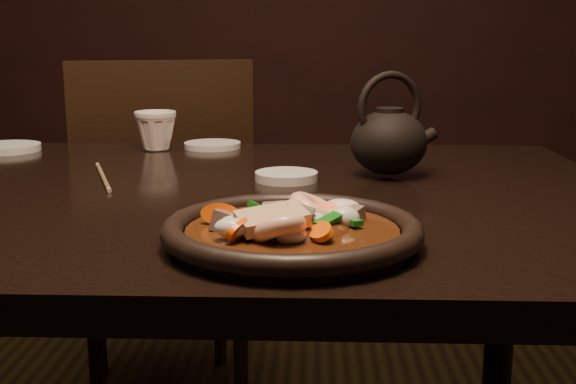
{
  "coord_description": "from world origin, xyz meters",
  "views": [
    {
      "loc": [
        0.34,
        -1.04,
        0.97
      ],
      "look_at": [
        0.31,
        -0.25,
        0.8
      ],
      "focal_mm": 45.0,
      "sensor_mm": 36.0,
      "label": 1
    }
  ],
  "objects_px": {
    "plate": "(292,232)",
    "teapot": "(389,139)",
    "chair": "(163,228)",
    "tea_cup": "(156,129)",
    "table": "(92,237)"
  },
  "relations": [
    {
      "from": "tea_cup",
      "to": "teapot",
      "type": "distance_m",
      "value": 0.5
    },
    {
      "from": "chair",
      "to": "plate",
      "type": "bearing_deg",
      "value": 93.8
    },
    {
      "from": "table",
      "to": "chair",
      "type": "bearing_deg",
      "value": 93.62
    },
    {
      "from": "plate",
      "to": "tea_cup",
      "type": "distance_m",
      "value": 0.71
    },
    {
      "from": "table",
      "to": "teapot",
      "type": "relative_size",
      "value": 9.76
    },
    {
      "from": "table",
      "to": "chair",
      "type": "distance_m",
      "value": 0.72
    },
    {
      "from": "plate",
      "to": "tea_cup",
      "type": "xyz_separation_m",
      "value": [
        -0.29,
        0.65,
        0.03
      ]
    },
    {
      "from": "plate",
      "to": "teapot",
      "type": "bearing_deg",
      "value": 70.16
    },
    {
      "from": "teapot",
      "to": "table",
      "type": "bearing_deg",
      "value": 167.8
    },
    {
      "from": "table",
      "to": "plate",
      "type": "height_order",
      "value": "plate"
    },
    {
      "from": "table",
      "to": "plate",
      "type": "xyz_separation_m",
      "value": [
        0.31,
        -0.29,
        0.09
      ]
    },
    {
      "from": "table",
      "to": "tea_cup",
      "type": "bearing_deg",
      "value": 86.41
    },
    {
      "from": "chair",
      "to": "plate",
      "type": "xyz_separation_m",
      "value": [
        0.36,
        -0.98,
        0.26
      ]
    },
    {
      "from": "table",
      "to": "plate",
      "type": "bearing_deg",
      "value": -42.92
    },
    {
      "from": "teapot",
      "to": "chair",
      "type": "bearing_deg",
      "value": 105.14
    }
  ]
}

